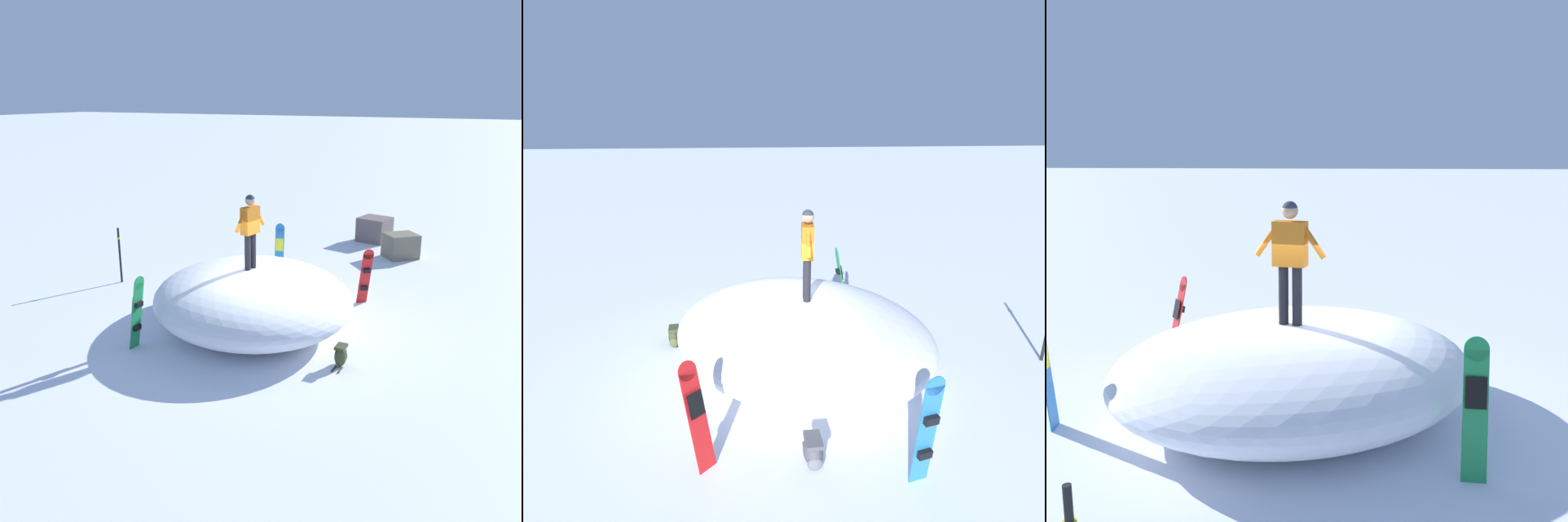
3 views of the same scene
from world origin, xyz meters
The scene contains 8 objects.
ground centered at (0.00, 0.00, 0.00)m, with size 240.00×240.00×0.00m, color white.
snow_mound centered at (-0.28, -0.57, 0.67)m, with size 5.26×4.62×1.35m, color white.
snowboarder_standing centered at (-0.32, -0.65, 2.39)m, with size 1.03×0.31×1.73m.
snowboard_primary_upright centered at (-2.61, 1.46, 0.80)m, with size 0.46×0.44×1.54m.
snowboard_secondary_upright centered at (1.98, -2.14, 0.86)m, with size 0.31×0.32×1.66m.
snowboard_tertiary_upright centered at (-3.58, -1.38, 0.86)m, with size 0.20×0.29×1.66m.
backpack_near centered at (-2.95, -0.09, 0.21)m, with size 0.63×0.32×0.41m.
backpack_far centered at (0.81, 1.96, 0.24)m, with size 0.53×0.25×0.46m.
Camera 2 is at (-7.38, 1.23, 4.41)m, focal length 28.22 mm.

